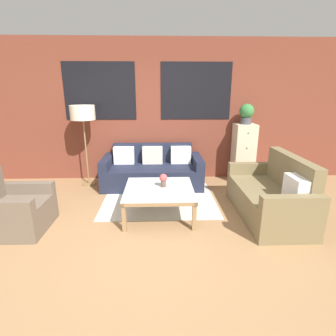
% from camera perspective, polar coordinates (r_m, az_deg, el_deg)
% --- Properties ---
extents(ground_plane, '(16.00, 16.00, 0.00)m').
position_cam_1_polar(ground_plane, '(3.53, -5.20, -14.66)').
color(ground_plane, '#9E754C').
extents(wall_back_brick, '(8.40, 0.09, 2.80)m').
position_cam_1_polar(wall_back_brick, '(5.47, -4.22, 12.21)').
color(wall_back_brick, brown).
rests_on(wall_back_brick, ground_plane).
extents(rug, '(1.91, 1.58, 0.00)m').
position_cam_1_polar(rug, '(4.60, -1.92, -6.75)').
color(rug, silver).
rests_on(rug, ground_plane).
extents(couch_dark, '(1.92, 0.88, 0.78)m').
position_cam_1_polar(couch_dark, '(5.20, -3.37, -0.62)').
color(couch_dark, '#1E2338').
rests_on(couch_dark, ground_plane).
extents(settee_vintage, '(0.80, 1.62, 0.92)m').
position_cam_1_polar(settee_vintage, '(4.20, 21.53, -5.79)').
color(settee_vintage, olive).
rests_on(settee_vintage, ground_plane).
extents(armchair_corner, '(0.80, 0.79, 0.84)m').
position_cam_1_polar(armchair_corner, '(4.12, -30.60, -7.96)').
color(armchair_corner, '#6B5B4C').
rests_on(armchair_corner, ground_plane).
extents(coffee_table, '(1.01, 1.01, 0.43)m').
position_cam_1_polar(coffee_table, '(3.91, -1.95, -5.21)').
color(coffee_table, silver).
rests_on(coffee_table, ground_plane).
extents(floor_lamp, '(0.46, 0.46, 1.56)m').
position_cam_1_polar(floor_lamp, '(5.25, -18.07, 10.86)').
color(floor_lamp, olive).
rests_on(floor_lamp, ground_plane).
extents(drawer_cabinet, '(0.41, 0.42, 1.18)m').
position_cam_1_polar(drawer_cabinet, '(5.59, 16.04, 3.18)').
color(drawer_cabinet, beige).
rests_on(drawer_cabinet, ground_plane).
extents(potted_plant, '(0.28, 0.28, 0.39)m').
position_cam_1_polar(potted_plant, '(5.46, 16.72, 11.39)').
color(potted_plant, '#47474C').
rests_on(potted_plant, drawer_cabinet).
extents(flower_vase, '(0.12, 0.12, 0.20)m').
position_cam_1_polar(flower_vase, '(3.92, -1.02, -2.47)').
color(flower_vase, brown).
rests_on(flower_vase, coffee_table).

